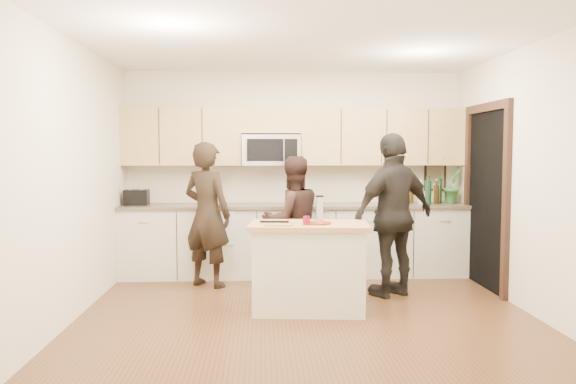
{
  "coord_description": "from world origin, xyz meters",
  "views": [
    {
      "loc": [
        -0.44,
        -5.62,
        1.61
      ],
      "look_at": [
        -0.16,
        0.35,
        1.2
      ],
      "focal_mm": 35.0,
      "sensor_mm": 36.0,
      "label": 1
    }
  ],
  "objects_px": {
    "woman_left": "(207,214)",
    "woman_right": "(394,215)",
    "toaster": "(137,197)",
    "woman_center": "(293,221)",
    "island": "(309,266)"
  },
  "relations": [
    {
      "from": "woman_left",
      "to": "woman_right",
      "type": "distance_m",
      "value": 2.21
    },
    {
      "from": "toaster",
      "to": "woman_left",
      "type": "bearing_deg",
      "value": -29.47
    },
    {
      "from": "woman_center",
      "to": "woman_right",
      "type": "relative_size",
      "value": 0.86
    },
    {
      "from": "woman_right",
      "to": "woman_left",
      "type": "bearing_deg",
      "value": -43.53
    },
    {
      "from": "woman_center",
      "to": "island",
      "type": "bearing_deg",
      "value": 78.1
    },
    {
      "from": "island",
      "to": "woman_center",
      "type": "height_order",
      "value": "woman_center"
    },
    {
      "from": "toaster",
      "to": "woman_right",
      "type": "relative_size",
      "value": 0.16
    },
    {
      "from": "toaster",
      "to": "woman_right",
      "type": "bearing_deg",
      "value": -19.52
    },
    {
      "from": "toaster",
      "to": "woman_left",
      "type": "height_order",
      "value": "woman_left"
    },
    {
      "from": "toaster",
      "to": "woman_center",
      "type": "distance_m",
      "value": 2.07
    },
    {
      "from": "island",
      "to": "woman_left",
      "type": "xyz_separation_m",
      "value": [
        -1.14,
        1.11,
        0.42
      ]
    },
    {
      "from": "toaster",
      "to": "woman_center",
      "type": "xyz_separation_m",
      "value": [
        1.99,
        -0.54,
        -0.25
      ]
    },
    {
      "from": "island",
      "to": "toaster",
      "type": "xyz_separation_m",
      "value": [
        -2.09,
        1.65,
        0.59
      ]
    },
    {
      "from": "island",
      "to": "woman_left",
      "type": "relative_size",
      "value": 0.72
    },
    {
      "from": "toaster",
      "to": "woman_center",
      "type": "bearing_deg",
      "value": -15.21
    }
  ]
}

